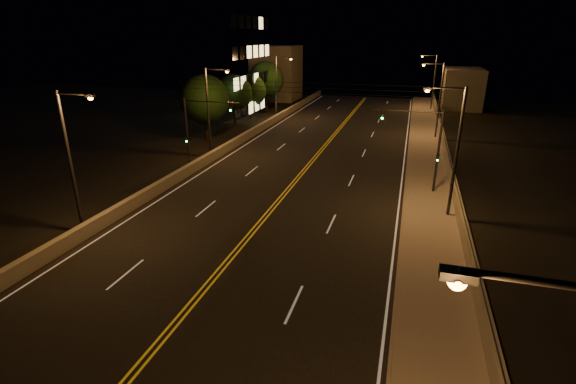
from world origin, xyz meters
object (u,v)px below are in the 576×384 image
(streetlight_3, at_px, (432,79))
(traffic_signal_right, at_px, (426,142))
(streetlight_1, at_px, (453,145))
(streetlight_4, at_px, (73,154))
(tree_2, at_px, (250,91))
(tree_1, at_px, (234,93))
(tree_0, at_px, (205,100))
(streetlight_2, at_px, (438,96))
(tree_3, at_px, (266,80))
(traffic_signal_left, at_px, (197,127))
(building_tower, at_px, (170,9))
(streetlight_5, at_px, (211,106))
(streetlight_6, at_px, (278,83))

(streetlight_3, bearing_deg, traffic_signal_right, -92.12)
(streetlight_1, xyz_separation_m, streetlight_4, (-21.42, -8.53, 0.00))
(streetlight_1, height_order, tree_2, streetlight_1)
(tree_1, bearing_deg, tree_2, 83.79)
(streetlight_3, distance_m, tree_0, 38.04)
(streetlight_2, relative_size, tree_3, 1.13)
(tree_0, bearing_deg, tree_3, 90.49)
(traffic_signal_left, distance_m, tree_0, 12.07)
(streetlight_2, xyz_separation_m, building_tower, (-36.19, 4.70, 9.87))
(traffic_signal_left, bearing_deg, tree_2, 101.05)
(streetlight_3, xyz_separation_m, tree_0, (-25.12, -28.57, -0.33))
(streetlight_2, distance_m, streetlight_5, 25.70)
(tree_3, bearing_deg, tree_0, -89.51)
(streetlight_2, xyz_separation_m, tree_3, (-25.31, 13.13, -0.21))
(tree_0, distance_m, tree_3, 21.28)
(streetlight_2, xyz_separation_m, streetlight_3, (0.00, 20.43, 0.00))
(streetlight_4, bearing_deg, tree_3, 94.91)
(streetlight_3, bearing_deg, streetlight_5, -121.73)
(building_tower, xyz_separation_m, tree_1, (10.30, -2.82, -10.76))
(streetlight_2, height_order, tree_1, streetlight_2)
(streetlight_5, height_order, traffic_signal_right, streetlight_5)
(streetlight_4, bearing_deg, tree_0, 98.79)
(streetlight_5, distance_m, traffic_signal_left, 5.20)
(streetlight_1, bearing_deg, tree_0, 148.45)
(streetlight_2, height_order, traffic_signal_right, streetlight_2)
(tree_0, bearing_deg, streetlight_6, 76.56)
(traffic_signal_right, height_order, traffic_signal_left, same)
(streetlight_1, relative_size, tree_0, 1.16)
(traffic_signal_left, height_order, tree_1, tree_1)
(building_tower, distance_m, tree_1, 15.16)
(traffic_signal_left, bearing_deg, streetlight_6, 92.31)
(streetlight_3, distance_m, streetlight_6, 25.08)
(streetlight_4, bearing_deg, streetlight_2, 56.29)
(traffic_signal_right, bearing_deg, streetlight_3, 87.88)
(building_tower, relative_size, tree_1, 4.71)
(streetlight_4, relative_size, tree_2, 1.39)
(streetlight_1, distance_m, traffic_signal_left, 20.83)
(streetlight_1, distance_m, tree_2, 39.40)
(streetlight_2, bearing_deg, tree_1, 175.85)
(tree_0, bearing_deg, streetlight_1, -31.55)
(streetlight_3, distance_m, tree_2, 28.94)
(streetlight_2, bearing_deg, traffic_signal_left, -136.66)
(streetlight_5, xyz_separation_m, streetlight_6, (0.00, 21.57, 0.00))
(streetlight_5, relative_size, traffic_signal_right, 1.33)
(streetlight_5, relative_size, tree_0, 1.16)
(traffic_signal_left, distance_m, building_tower, 30.65)
(traffic_signal_left, height_order, tree_0, tree_0)
(traffic_signal_right, relative_size, tree_1, 0.99)
(streetlight_4, bearing_deg, streetlight_1, 21.72)
(tree_2, bearing_deg, streetlight_1, -49.88)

